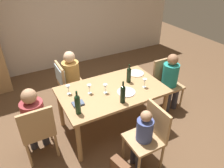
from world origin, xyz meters
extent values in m
plane|color=brown|center=(0.00, 0.00, 0.00)|extent=(10.00, 10.00, 0.00)
cube|color=beige|center=(0.00, 2.69, 1.35)|extent=(6.40, 0.12, 2.70)
cube|color=#A87F51|center=(0.00, 0.00, 0.73)|extent=(1.62, 0.99, 0.04)
cylinder|color=#A87F51|center=(-0.74, -0.42, 0.35)|extent=(0.07, 0.07, 0.71)
cylinder|color=#A87F51|center=(0.74, -0.42, 0.35)|extent=(0.07, 0.07, 0.71)
cylinder|color=#A87F51|center=(-0.74, 0.42, 0.35)|extent=(0.07, 0.07, 0.71)
cylinder|color=#A87F51|center=(0.74, 0.42, 0.35)|extent=(0.07, 0.07, 0.71)
cylinder|color=tan|center=(1.38, -0.19, 0.22)|extent=(0.04, 0.04, 0.44)
cylinder|color=tan|center=(1.00, -0.19, 0.22)|extent=(0.04, 0.04, 0.44)
cylinder|color=tan|center=(1.38, 0.19, 0.22)|extent=(0.04, 0.04, 0.44)
cylinder|color=tan|center=(1.00, 0.19, 0.22)|extent=(0.04, 0.04, 0.44)
cube|color=tan|center=(1.19, 0.00, 0.46)|extent=(0.44, 0.44, 0.04)
cube|color=tan|center=(1.19, 0.20, 0.70)|extent=(0.44, 0.04, 0.44)
cylinder|color=tan|center=(-0.18, 1.06, 0.22)|extent=(0.04, 0.04, 0.44)
cylinder|color=tan|center=(-0.18, 0.68, 0.22)|extent=(0.04, 0.04, 0.44)
cylinder|color=tan|center=(-0.56, 1.06, 0.22)|extent=(0.04, 0.04, 0.44)
cylinder|color=tan|center=(-0.56, 0.68, 0.22)|extent=(0.04, 0.04, 0.44)
cube|color=tan|center=(-0.37, 0.87, 0.46)|extent=(0.44, 0.44, 0.04)
cube|color=tan|center=(-0.57, 0.87, 0.70)|extent=(0.04, 0.44, 0.44)
cube|color=#ADC6D6|center=(-0.57, 0.87, 0.72)|extent=(0.07, 0.40, 0.31)
cylinder|color=tan|center=(-1.38, 0.19, 0.22)|extent=(0.04, 0.04, 0.44)
cylinder|color=tan|center=(-1.00, 0.19, 0.22)|extent=(0.04, 0.04, 0.44)
cylinder|color=tan|center=(-1.38, -0.19, 0.22)|extent=(0.04, 0.04, 0.44)
cylinder|color=tan|center=(-1.00, -0.19, 0.22)|extent=(0.04, 0.04, 0.44)
cube|color=tan|center=(-1.19, 0.00, 0.46)|extent=(0.44, 0.44, 0.04)
cube|color=tan|center=(-1.19, -0.20, 0.70)|extent=(0.44, 0.04, 0.44)
cylinder|color=tan|center=(-0.19, -1.06, 0.22)|extent=(0.04, 0.04, 0.44)
cylinder|color=tan|center=(-0.19, -0.68, 0.22)|extent=(0.04, 0.04, 0.44)
cylinder|color=tan|center=(0.19, -1.06, 0.22)|extent=(0.04, 0.04, 0.44)
cylinder|color=tan|center=(0.19, -0.68, 0.22)|extent=(0.04, 0.04, 0.44)
cube|color=tan|center=(0.00, -0.87, 0.46)|extent=(0.44, 0.44, 0.04)
cube|color=tan|center=(0.20, -0.87, 0.70)|extent=(0.04, 0.44, 0.44)
cylinder|color=#33333D|center=(1.28, -0.13, 0.23)|extent=(0.10, 0.10, 0.46)
cylinder|color=#33333D|center=(1.11, -0.13, 0.23)|extent=(0.10, 0.10, 0.46)
cylinder|color=teal|center=(1.19, 0.00, 0.68)|extent=(0.28, 0.28, 0.44)
sphere|color=#996B4C|center=(1.19, 0.00, 0.99)|extent=(0.19, 0.19, 0.19)
cylinder|color=#33333D|center=(-0.22, 0.97, 0.23)|extent=(0.11, 0.11, 0.46)
cylinder|color=#33333D|center=(-0.22, 0.78, 0.23)|extent=(0.11, 0.11, 0.46)
cylinder|color=tan|center=(-0.37, 0.87, 0.69)|extent=(0.30, 0.30, 0.46)
sphere|color=beige|center=(-0.37, 0.87, 1.03)|extent=(0.20, 0.20, 0.20)
cylinder|color=#33333D|center=(-1.28, 0.14, 0.23)|extent=(0.11, 0.11, 0.46)
cylinder|color=#33333D|center=(-1.10, 0.14, 0.23)|extent=(0.11, 0.11, 0.46)
cylinder|color=#9E383D|center=(-1.19, 0.00, 0.69)|extent=(0.30, 0.30, 0.46)
sphere|color=tan|center=(-1.19, 0.00, 1.02)|extent=(0.20, 0.20, 0.20)
cylinder|color=#33333D|center=(-0.10, -0.94, 0.23)|extent=(0.08, 0.08, 0.46)
cylinder|color=#33333D|center=(-0.10, -0.81, 0.23)|extent=(0.08, 0.08, 0.46)
cylinder|color=#475699|center=(0.00, -0.87, 0.63)|extent=(0.22, 0.22, 0.33)
sphere|color=tan|center=(0.00, -0.87, 0.86)|extent=(0.14, 0.14, 0.14)
cylinder|color=black|center=(0.35, 0.07, 0.85)|extent=(0.07, 0.07, 0.21)
sphere|color=black|center=(0.35, 0.07, 0.97)|extent=(0.07, 0.07, 0.07)
cylinder|color=black|center=(0.35, 0.07, 1.02)|extent=(0.03, 0.03, 0.09)
cylinder|color=#19381E|center=(-0.66, -0.29, 0.86)|extent=(0.08, 0.08, 0.23)
sphere|color=#19381E|center=(-0.66, -0.29, 0.99)|extent=(0.08, 0.08, 0.08)
cylinder|color=#19381E|center=(-0.66, -0.29, 1.05)|extent=(0.03, 0.03, 0.09)
cylinder|color=black|center=(-0.02, -0.36, 0.86)|extent=(0.07, 0.07, 0.22)
sphere|color=black|center=(-0.02, -0.36, 0.98)|extent=(0.07, 0.07, 0.07)
cylinder|color=black|center=(-0.02, -0.36, 1.04)|extent=(0.03, 0.03, 0.10)
cylinder|color=silver|center=(0.48, -0.18, 0.75)|extent=(0.06, 0.06, 0.00)
cylinder|color=silver|center=(0.48, -0.18, 0.79)|extent=(0.01, 0.01, 0.07)
cone|color=silver|center=(0.48, -0.18, 0.86)|extent=(0.07, 0.07, 0.07)
cylinder|color=silver|center=(-0.63, 0.21, 0.75)|extent=(0.06, 0.06, 0.00)
cylinder|color=silver|center=(-0.63, 0.21, 0.79)|extent=(0.01, 0.01, 0.07)
cone|color=silver|center=(-0.63, 0.21, 0.86)|extent=(0.07, 0.07, 0.07)
cylinder|color=silver|center=(-0.34, 0.08, 0.75)|extent=(0.06, 0.06, 0.00)
cylinder|color=silver|center=(-0.34, 0.08, 0.79)|extent=(0.01, 0.01, 0.07)
cone|color=silver|center=(-0.34, 0.08, 0.86)|extent=(0.07, 0.07, 0.07)
cylinder|color=silver|center=(-0.13, -0.03, 0.75)|extent=(0.06, 0.06, 0.00)
cylinder|color=silver|center=(-0.13, -0.03, 0.79)|extent=(0.01, 0.01, 0.07)
cone|color=silver|center=(-0.13, -0.03, 0.86)|extent=(0.07, 0.07, 0.07)
cylinder|color=white|center=(0.15, -0.18, 0.75)|extent=(0.28, 0.28, 0.01)
cylinder|color=silver|center=(0.61, 0.24, 0.75)|extent=(0.27, 0.27, 0.01)
cube|color=#4C5B75|center=(-0.60, -0.11, 0.76)|extent=(0.16, 0.12, 0.03)
cube|color=brown|center=(-0.35, -0.87, 0.11)|extent=(0.18, 0.30, 0.22)
camera|label=1|loc=(-1.32, -2.43, 2.57)|focal=34.12mm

